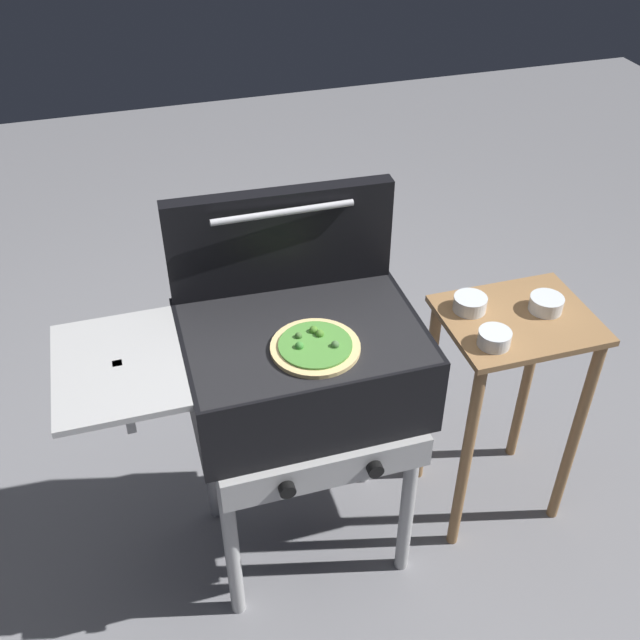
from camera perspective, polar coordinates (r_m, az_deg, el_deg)
name	(u,v)px	position (r m, az deg, el deg)	size (l,w,h in m)	color
ground_plane	(306,537)	(2.61, -1.10, -16.41)	(8.00, 8.00, 0.00)	gray
grill	(298,372)	(2.04, -1.69, -4.03)	(0.96, 0.53, 0.90)	black
grill_lid_open	(280,240)	(2.04, -3.08, 6.21)	(0.63, 0.09, 0.30)	black
pizza_veggie	(315,346)	(1.89, -0.37, -2.04)	(0.23, 0.23, 0.03)	#E0C17F
prep_table	(507,376)	(2.39, 14.21, -4.23)	(0.44, 0.36, 0.80)	olive
topping_bowl_near	(494,339)	(2.11, 13.29, -1.40)	(0.09, 0.09, 0.04)	silver
topping_bowl_far	(470,304)	(2.23, 11.49, 1.22)	(0.10, 0.10, 0.04)	silver
topping_bowl_middle	(546,304)	(2.28, 17.04, 1.18)	(0.10, 0.10, 0.04)	silver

